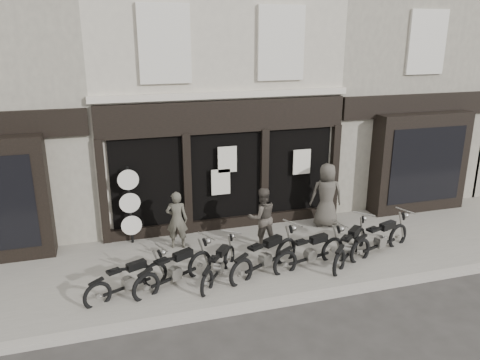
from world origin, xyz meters
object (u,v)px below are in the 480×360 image
object	(u,v)px
motorcycle_5	(350,248)
man_right	(326,195)
advert_sign_post	(130,209)
motorcycle_2	(219,267)
motorcycle_1	(175,272)
man_left	(177,220)
motorcycle_3	(265,259)
motorcycle_6	(380,241)
man_centre	(262,217)
motorcycle_4	(310,254)
motorcycle_0	(128,282)

from	to	relation	value
motorcycle_5	man_right	world-z (taller)	man_right
man_right	advert_sign_post	world-z (taller)	advert_sign_post
motorcycle_2	advert_sign_post	distance (m)	3.21
motorcycle_1	man_left	xyz separation A→B (m)	(0.38, 1.96, 0.49)
man_right	advert_sign_post	bearing A→B (deg)	9.60
advert_sign_post	man_left	bearing A→B (deg)	-29.82
motorcycle_5	motorcycle_3	bearing A→B (deg)	137.19
motorcycle_6	man_left	xyz separation A→B (m)	(-5.08, 1.84, 0.48)
motorcycle_2	man_centre	world-z (taller)	man_centre
motorcycle_4	motorcycle_0	bearing A→B (deg)	166.76
motorcycle_5	motorcycle_6	xyz separation A→B (m)	(0.98, 0.15, 0.01)
motorcycle_0	motorcycle_4	world-z (taller)	motorcycle_4
motorcycle_1	man_right	bearing A→B (deg)	-3.41
motorcycle_2	motorcycle_3	bearing A→B (deg)	-54.15
motorcycle_3	motorcycle_5	size ratio (longest dim) A/B	1.16
motorcycle_1	motorcycle_2	world-z (taller)	motorcycle_1
motorcycle_2	motorcycle_3	xyz separation A→B (m)	(1.16, -0.02, 0.06)
motorcycle_3	motorcycle_0	bearing A→B (deg)	154.16
man_right	motorcycle_3	bearing A→B (deg)	52.40
motorcycle_3	advert_sign_post	xyz separation A→B (m)	(-2.98, 2.55, 0.68)
man_left	motorcycle_3	bearing A→B (deg)	147.79
motorcycle_6	man_left	distance (m)	5.42
motorcycle_0	motorcycle_2	bearing A→B (deg)	-20.37
man_centre	man_right	distance (m)	2.41
motorcycle_2	man_right	xyz separation A→B (m)	(3.83, 2.12, 0.71)
motorcycle_1	motorcycle_2	size ratio (longest dim) A/B	1.20
motorcycle_3	motorcycle_4	distance (m)	1.18
advert_sign_post	motorcycle_0	bearing A→B (deg)	-98.40
man_left	motorcycle_5	bearing A→B (deg)	168.70
motorcycle_5	man_left	distance (m)	4.58
man_left	motorcycle_6	bearing A→B (deg)	174.69
motorcycle_6	advert_sign_post	world-z (taller)	advert_sign_post
motorcycle_0	man_right	xyz separation A→B (m)	(5.93, 2.23, 0.70)
motorcycle_1	motorcycle_4	bearing A→B (deg)	-27.63
motorcycle_1	motorcycle_4	size ratio (longest dim) A/B	0.95
motorcycle_3	motorcycle_5	world-z (taller)	motorcycle_3
motorcycle_2	man_right	world-z (taller)	man_right
motorcycle_4	advert_sign_post	xyz separation A→B (m)	(-4.16, 2.59, 0.71)
motorcycle_0	advert_sign_post	xyz separation A→B (m)	(0.28, 2.64, 0.74)
motorcycle_6	man_centre	distance (m)	3.18
motorcycle_2	motorcycle_6	world-z (taller)	motorcycle_6
man_centre	motorcycle_5	bearing A→B (deg)	141.66
motorcycle_1	motorcycle_2	distance (m)	1.05
motorcycle_4	man_right	size ratio (longest dim) A/B	1.11
motorcycle_1	motorcycle_6	bearing A→B (deg)	-26.00
motorcycle_0	advert_sign_post	distance (m)	2.75
motorcycle_6	man_right	bearing A→B (deg)	86.56
motorcycle_1	man_centre	xyz separation A→B (m)	(2.59, 1.39, 0.52)
motorcycle_2	motorcycle_6	size ratio (longest dim) A/B	0.78
motorcycle_3	man_right	world-z (taller)	man_right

